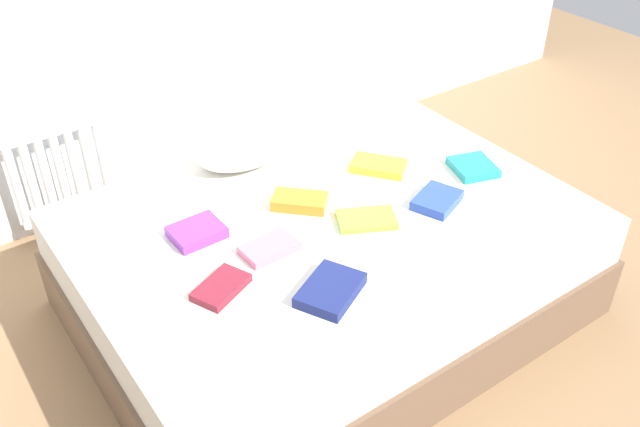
% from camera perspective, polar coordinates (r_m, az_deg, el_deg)
% --- Properties ---
extents(ground_plane, '(8.00, 8.00, 0.00)m').
position_cam_1_polar(ground_plane, '(3.12, 0.54, -7.63)').
color(ground_plane, '#93704C').
extents(bed, '(2.00, 1.50, 0.50)m').
position_cam_1_polar(bed, '(2.96, 0.56, -4.13)').
color(bed, brown).
rests_on(bed, ground).
extents(radiator, '(0.46, 0.04, 0.48)m').
position_cam_1_polar(radiator, '(3.58, -20.49, 3.19)').
color(radiator, white).
rests_on(radiator, ground).
extents(pillow, '(0.45, 0.30, 0.15)m').
position_cam_1_polar(pillow, '(3.13, -6.32, 5.41)').
color(pillow, white).
rests_on(pillow, bed).
extents(textbook_pink, '(0.21, 0.14, 0.03)m').
position_cam_1_polar(textbook_pink, '(2.62, -4.18, -2.84)').
color(textbook_pink, pink).
rests_on(textbook_pink, bed).
extents(textbook_blue, '(0.24, 0.22, 0.04)m').
position_cam_1_polar(textbook_blue, '(2.90, 9.58, 1.09)').
color(textbook_blue, '#2847B7').
rests_on(textbook_blue, bed).
extents(textbook_purple, '(0.20, 0.16, 0.04)m').
position_cam_1_polar(textbook_purple, '(2.72, -10.06, -1.50)').
color(textbook_purple, purple).
rests_on(textbook_purple, bed).
extents(textbook_lime, '(0.27, 0.23, 0.03)m').
position_cam_1_polar(textbook_lime, '(2.77, 3.83, -0.49)').
color(textbook_lime, '#8CC638').
rests_on(textbook_lime, bed).
extents(textbook_teal, '(0.23, 0.23, 0.04)m').
position_cam_1_polar(textbook_teal, '(3.16, 12.45, 3.74)').
color(textbook_teal, teal).
rests_on(textbook_teal, bed).
extents(textbook_maroon, '(0.24, 0.20, 0.03)m').
position_cam_1_polar(textbook_maroon, '(2.46, -8.12, -6.02)').
color(textbook_maroon, maroon).
rests_on(textbook_maroon, bed).
extents(textbook_yellow, '(0.26, 0.27, 0.04)m').
position_cam_1_polar(textbook_yellow, '(3.10, 4.83, 3.92)').
color(textbook_yellow, yellow).
rests_on(textbook_yellow, bed).
extents(textbook_orange, '(0.24, 0.24, 0.05)m').
position_cam_1_polar(textbook_orange, '(2.85, -1.67, 0.99)').
color(textbook_orange, orange).
rests_on(textbook_orange, bed).
extents(textbook_navy, '(0.29, 0.26, 0.04)m').
position_cam_1_polar(textbook_navy, '(2.42, 0.86, -6.29)').
color(textbook_navy, navy).
rests_on(textbook_navy, bed).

